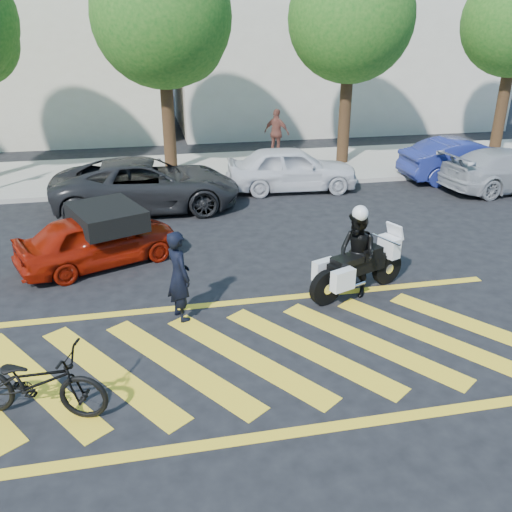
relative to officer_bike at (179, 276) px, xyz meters
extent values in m
plane|color=black|center=(0.45, -1.53, -0.87)|extent=(90.00, 90.00, 0.00)
cube|color=#9E998E|center=(0.45, 10.47, -0.79)|extent=(60.00, 5.00, 0.15)
cube|color=yellow|center=(-2.35, -1.53, -0.86)|extent=(2.43, 3.21, 0.01)
cube|color=yellow|center=(-1.25, -1.53, -0.86)|extent=(2.43, 3.21, 0.01)
cube|color=yellow|center=(-0.15, -1.53, -0.86)|extent=(2.43, 3.21, 0.01)
cube|color=yellow|center=(0.95, -1.53, -0.86)|extent=(2.43, 3.21, 0.01)
cube|color=yellow|center=(2.05, -1.53, -0.86)|extent=(2.43, 3.21, 0.01)
cube|color=yellow|center=(3.15, -1.53, -0.86)|extent=(2.43, 3.21, 0.01)
cube|color=yellow|center=(4.25, -1.53, -0.86)|extent=(2.43, 3.21, 0.01)
cube|color=yellow|center=(5.35, -1.53, -0.86)|extent=(2.43, 3.21, 0.01)
cube|color=yellow|center=(0.45, -3.43, -0.86)|extent=(12.00, 0.20, 0.01)
cube|color=yellow|center=(0.45, 0.37, -0.86)|extent=(12.00, 0.20, 0.01)
cube|color=beige|center=(9.45, 19.47, 4.63)|extent=(16.00, 8.00, 11.00)
cylinder|color=black|center=(0.45, 10.47, 1.13)|extent=(0.44, 0.44, 4.00)
sphere|color=#185216|center=(0.45, 10.47, 4.40)|extent=(4.60, 4.60, 4.60)
sphere|color=#185216|center=(1.05, 10.77, 3.71)|extent=(2.99, 2.99, 2.99)
cylinder|color=black|center=(6.95, 10.47, 1.13)|extent=(0.44, 0.44, 4.00)
sphere|color=#185216|center=(6.95, 10.47, 4.34)|extent=(4.40, 4.40, 4.40)
sphere|color=#185216|center=(7.55, 10.77, 3.68)|extent=(2.86, 2.86, 2.86)
cylinder|color=black|center=(13.45, 10.47, 1.13)|extent=(0.44, 0.44, 4.00)
imported|color=black|center=(0.00, 0.00, 0.00)|extent=(0.62, 0.74, 1.74)
imported|color=black|center=(-2.17, -2.33, -0.33)|extent=(2.18, 1.29, 1.08)
cylinder|color=black|center=(2.82, -0.03, -0.51)|extent=(0.71, 0.41, 0.71)
cylinder|color=silver|center=(2.82, -0.03, -0.51)|extent=(0.26, 0.24, 0.21)
cylinder|color=black|center=(4.38, 0.60, -0.51)|extent=(0.71, 0.41, 0.71)
cylinder|color=silver|center=(4.38, 0.60, -0.51)|extent=(0.26, 0.24, 0.21)
cube|color=black|center=(3.55, 0.26, -0.24)|extent=(1.35, 0.76, 0.32)
cube|color=black|center=(3.85, 0.38, -0.03)|extent=(0.57, 0.48, 0.24)
cube|color=black|center=(3.30, 0.16, -0.05)|extent=(0.68, 0.56, 0.13)
cube|color=silver|center=(4.38, 0.60, -0.03)|extent=(0.39, 0.51, 0.43)
cube|color=silver|center=(2.88, 0.29, -0.28)|extent=(0.52, 0.36, 0.41)
cube|color=silver|center=(3.09, -0.23, -0.28)|extent=(0.52, 0.36, 0.41)
imported|color=black|center=(3.55, 0.28, 0.00)|extent=(0.93, 1.03, 1.74)
imported|color=#911506|center=(-1.62, 2.81, -0.26)|extent=(3.86, 2.71, 1.22)
imported|color=black|center=(-0.45, 6.62, -0.12)|extent=(5.41, 2.55, 1.49)
imported|color=silver|center=(4.19, 7.67, -0.15)|extent=(4.35, 2.02, 1.44)
imported|color=navy|center=(10.35, 7.67, -0.15)|extent=(4.34, 1.52, 1.43)
imported|color=#989B9F|center=(11.15, 6.27, -0.19)|extent=(4.81, 2.35, 1.35)
imported|color=brown|center=(4.69, 11.86, 0.20)|extent=(1.11, 1.05, 1.84)
camera|label=1|loc=(-0.40, -8.99, 4.28)|focal=38.00mm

